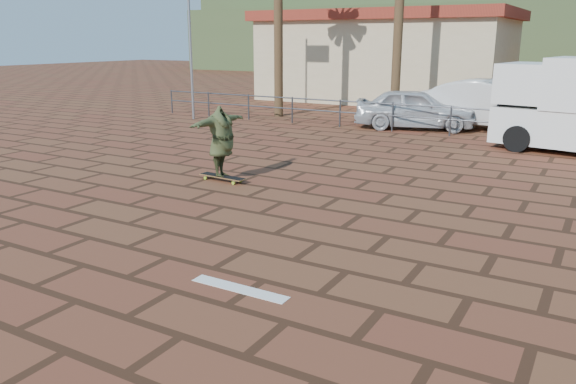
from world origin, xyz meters
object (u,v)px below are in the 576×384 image
(car_silver, at_px, (415,109))
(skateboarder, at_px, (221,141))
(longboard, at_px, (223,177))
(car_white, at_px, (491,105))

(car_silver, bearing_deg, skateboarder, 156.09)
(longboard, distance_m, car_white, 11.61)
(longboard, relative_size, skateboarder, 0.63)
(longboard, height_order, skateboarder, skateboarder)
(skateboarder, relative_size, car_white, 0.37)
(longboard, xyz_separation_m, car_white, (3.70, 10.97, 0.76))
(car_silver, distance_m, car_white, 2.67)
(car_white, bearing_deg, longboard, 163.83)
(skateboarder, height_order, car_white, car_white)
(longboard, relative_size, car_white, 0.23)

